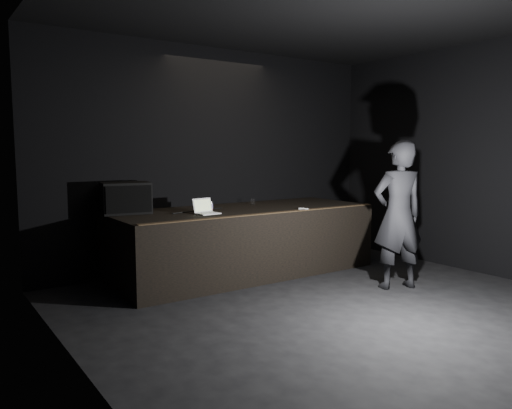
{
  "coord_description": "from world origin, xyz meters",
  "views": [
    {
      "loc": [
        -4.1,
        -3.56,
        1.9
      ],
      "look_at": [
        -0.06,
        2.3,
        1.1
      ],
      "focal_mm": 35.0,
      "sensor_mm": 36.0,
      "label": 1
    }
  ],
  "objects_px": {
    "laptop": "(206,210)",
    "person": "(398,215)",
    "stage_riser": "(243,241)",
    "beer_can": "(211,207)",
    "stage_monitor": "(126,198)"
  },
  "relations": [
    {
      "from": "laptop",
      "to": "person",
      "type": "bearing_deg",
      "value": -45.03
    },
    {
      "from": "stage_riser",
      "to": "laptop",
      "type": "relative_size",
      "value": 12.03
    },
    {
      "from": "person",
      "to": "laptop",
      "type": "bearing_deg",
      "value": -19.58
    },
    {
      "from": "laptop",
      "to": "person",
      "type": "distance_m",
      "value": 2.64
    },
    {
      "from": "beer_can",
      "to": "person",
      "type": "distance_m",
      "value": 2.6
    },
    {
      "from": "stage_riser",
      "to": "stage_monitor",
      "type": "relative_size",
      "value": 5.54
    },
    {
      "from": "laptop",
      "to": "beer_can",
      "type": "relative_size",
      "value": 2.2
    },
    {
      "from": "stage_monitor",
      "to": "person",
      "type": "xyz_separation_m",
      "value": [
        2.95,
        -2.31,
        -0.21
      ]
    },
    {
      "from": "beer_can",
      "to": "stage_riser",
      "type": "bearing_deg",
      "value": 9.25
    },
    {
      "from": "stage_monitor",
      "to": "person",
      "type": "bearing_deg",
      "value": -28.01
    },
    {
      "from": "stage_monitor",
      "to": "laptop",
      "type": "height_order",
      "value": "stage_monitor"
    },
    {
      "from": "stage_monitor",
      "to": "stage_riser",
      "type": "bearing_deg",
      "value": -4.58
    },
    {
      "from": "stage_riser",
      "to": "stage_monitor",
      "type": "distance_m",
      "value": 1.87
    },
    {
      "from": "stage_monitor",
      "to": "beer_can",
      "type": "bearing_deg",
      "value": -17.04
    },
    {
      "from": "stage_riser",
      "to": "laptop",
      "type": "height_order",
      "value": "laptop"
    }
  ]
}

